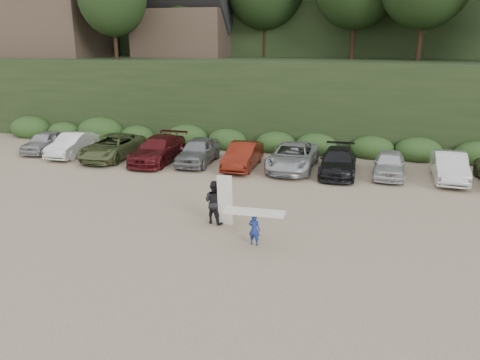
% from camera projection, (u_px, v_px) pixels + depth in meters
% --- Properties ---
extents(ground, '(120.00, 120.00, 0.00)m').
position_uv_depth(ground, '(251.00, 234.00, 18.94)').
color(ground, tan).
rests_on(ground, ground).
extents(hillside_backdrop, '(90.00, 41.50, 28.00)m').
position_uv_depth(hillside_backdrop, '(331.00, 2.00, 48.95)').
color(hillside_backdrop, black).
rests_on(hillside_backdrop, ground).
extents(parked_cars, '(39.24, 6.09, 1.62)m').
position_uv_depth(parked_cars, '(307.00, 159.00, 27.67)').
color(parked_cars, '#AAABAF').
rests_on(parked_cars, ground).
extents(child_surfer, '(2.31, 0.70, 1.38)m').
position_uv_depth(child_surfer, '(254.00, 222.00, 17.68)').
color(child_surfer, navy).
rests_on(child_surfer, ground).
extents(adult_surfer, '(1.40, 0.95, 2.23)m').
position_uv_depth(adult_surfer, '(215.00, 202.00, 19.78)').
color(adult_surfer, black).
rests_on(adult_surfer, ground).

